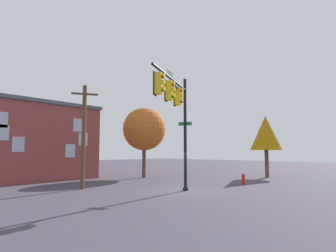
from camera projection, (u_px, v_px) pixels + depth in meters
name	position (u px, v px, depth m)	size (l,w,h in m)	color
ground_plane	(186.00, 191.00, 17.77)	(120.00, 120.00, 0.00)	#433B47
signal_pole_assembly	(176.00, 105.00, 16.16)	(5.59, 2.89, 7.48)	black
utility_pole	(84.00, 135.00, 18.83)	(1.62, 1.00, 7.20)	brown
fire_hydrant	(243.00, 179.00, 21.26)	(0.33, 0.24, 0.83)	red
tree_near	(144.00, 129.00, 27.17)	(4.28, 4.28, 6.95)	brown
tree_mid	(266.00, 133.00, 27.26)	(3.08, 3.08, 6.15)	brown
brick_building	(37.00, 141.00, 25.34)	(9.68, 6.76, 6.97)	brown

